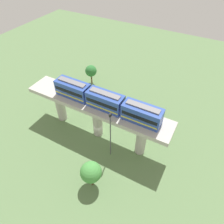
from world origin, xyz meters
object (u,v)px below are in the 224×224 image
Objects in this scene: parked_car_white at (88,99)px; parked_car_yellow at (154,122)px; tree_mid_lot at (91,172)px; signal_post at (110,134)px; train at (105,101)px; parked_car_silver at (121,102)px; tree_near_viaduct at (91,71)px.

parked_car_white and parked_car_yellow have the same top height.
signal_post reaches higher than tree_mid_lot.
parked_car_yellow is at bearing 137.44° from train.
tree_mid_lot is (20.71, 5.06, 3.09)m from parked_car_silver.
parked_car_silver and parked_car_white have the same top height.
train is 3.86× the size of tree_near_viaduct.
parked_car_silver is at bearing -166.28° from tree_mid_lot.
tree_mid_lot reaches higher than parked_car_silver.
signal_post is (13.94, 4.82, 5.19)m from parked_car_silver.
signal_post reaches higher than parked_car_white.
parked_car_silver is at bearing 100.79° from parked_car_white.
train is at bearing 40.87° from parked_car_white.
signal_post is at bearing 40.78° from train.
tree_mid_lot is (10.16, 3.17, -5.91)m from train.
parked_car_silver is 12.22m from tree_near_viaduct.
tree_near_viaduct is 29.61m from tree_mid_lot.
train is 3.67× the size of tree_mid_lot.
parked_car_yellow is at bearing 84.84° from parked_car_silver.
train is at bearing 19.89° from parked_car_silver.
parked_car_silver is 15.64m from signal_post.
signal_post is at bearing -9.03° from parked_car_yellow.
parked_car_silver is 0.99× the size of parked_car_yellow.
parked_car_silver is (-10.54, -1.88, -9.00)m from train.
train is 14.18m from parked_car_yellow.
tree_near_viaduct is at bearing -138.43° from train.
tree_mid_lot is (17.67, 12.70, 3.09)m from parked_car_white.
parked_car_yellow is 21.65m from tree_near_viaduct.
parked_car_yellow is at bearing 158.68° from signal_post.
signal_post is (18.05, 15.92, 2.16)m from tree_near_viaduct.
parked_car_white is 16.94m from parked_car_yellow.
train is at bearing -162.66° from tree_mid_lot.
parked_car_silver is at bearing -160.95° from signal_post.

